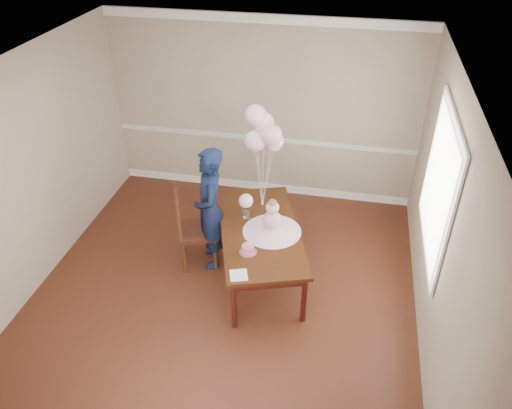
% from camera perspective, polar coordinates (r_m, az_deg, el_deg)
% --- Properties ---
extents(floor, '(4.50, 5.00, 0.00)m').
position_cam_1_polar(floor, '(6.05, -3.91, -10.67)').
color(floor, '#37170D').
rests_on(floor, ground).
extents(ceiling, '(4.50, 5.00, 0.02)m').
position_cam_1_polar(ceiling, '(4.59, -5.24, 14.13)').
color(ceiling, silver).
rests_on(ceiling, wall_back).
extents(wall_back, '(4.50, 0.02, 2.70)m').
position_cam_1_polar(wall_back, '(7.34, 0.78, 10.71)').
color(wall_back, gray).
rests_on(wall_back, floor).
extents(wall_left, '(0.02, 5.00, 2.70)m').
position_cam_1_polar(wall_left, '(6.15, -25.15, 2.35)').
color(wall_left, gray).
rests_on(wall_left, floor).
extents(wall_right, '(0.02, 5.00, 2.70)m').
position_cam_1_polar(wall_right, '(5.14, 20.51, -2.83)').
color(wall_right, gray).
rests_on(wall_right, floor).
extents(chair_rail_trim, '(4.50, 0.02, 0.07)m').
position_cam_1_polar(chair_rail_trim, '(7.52, 0.74, 7.53)').
color(chair_rail_trim, silver).
rests_on(chair_rail_trim, wall_back).
extents(crown_molding, '(4.50, 0.02, 0.12)m').
position_cam_1_polar(crown_molding, '(6.93, 0.85, 20.45)').
color(crown_molding, white).
rests_on(crown_molding, wall_back).
extents(baseboard_trim, '(4.50, 0.02, 0.12)m').
position_cam_1_polar(baseboard_trim, '(7.93, 0.69, 2.08)').
color(baseboard_trim, white).
rests_on(baseboard_trim, floor).
extents(window_frame, '(0.02, 1.66, 1.56)m').
position_cam_1_polar(window_frame, '(5.44, 20.19, 1.98)').
color(window_frame, white).
rests_on(window_frame, wall_right).
extents(window_blinds, '(0.01, 1.50, 1.40)m').
position_cam_1_polar(window_blinds, '(5.44, 20.00, 2.00)').
color(window_blinds, white).
rests_on(window_blinds, wall_right).
extents(dining_table_top, '(1.44, 2.03, 0.05)m').
position_cam_1_polar(dining_table_top, '(5.95, 0.45, -3.05)').
color(dining_table_top, black).
rests_on(dining_table_top, table_leg_fl).
extents(table_apron, '(1.33, 1.91, 0.09)m').
position_cam_1_polar(table_apron, '(5.99, 0.45, -3.58)').
color(table_apron, black).
rests_on(table_apron, table_leg_fl).
extents(table_leg_fl, '(0.08, 0.08, 0.64)m').
position_cam_1_polar(table_leg_fl, '(5.52, -2.54, -11.44)').
color(table_leg_fl, black).
rests_on(table_leg_fl, floor).
extents(table_leg_fr, '(0.08, 0.08, 0.64)m').
position_cam_1_polar(table_leg_fr, '(5.60, 5.48, -10.76)').
color(table_leg_fr, black).
rests_on(table_leg_fr, floor).
extents(table_leg_bl, '(0.08, 0.08, 0.64)m').
position_cam_1_polar(table_leg_bl, '(6.81, -3.64, -1.34)').
color(table_leg_bl, black).
rests_on(table_leg_bl, floor).
extents(table_leg_br, '(0.08, 0.08, 0.64)m').
position_cam_1_polar(table_leg_br, '(6.87, 2.78, -0.92)').
color(table_leg_br, black).
rests_on(table_leg_br, floor).
extents(baby_skirt, '(0.88, 0.88, 0.09)m').
position_cam_1_polar(baby_skirt, '(5.89, 1.84, -2.69)').
color(baby_skirt, '#E4A8C2').
rests_on(baby_skirt, dining_table_top).
extents(baby_torso, '(0.22, 0.22, 0.22)m').
position_cam_1_polar(baby_torso, '(5.82, 1.86, -1.75)').
color(baby_torso, pink).
rests_on(baby_torso, baby_skirt).
extents(baby_head, '(0.16, 0.16, 0.16)m').
position_cam_1_polar(baby_head, '(5.72, 1.89, -0.33)').
color(baby_head, beige).
rests_on(baby_head, baby_torso).
extents(baby_hair, '(0.11, 0.11, 0.11)m').
position_cam_1_polar(baby_hair, '(5.69, 1.90, 0.13)').
color(baby_hair, brown).
rests_on(baby_hair, baby_head).
extents(cake_platter, '(0.25, 0.25, 0.01)m').
position_cam_1_polar(cake_platter, '(5.59, -0.91, -5.48)').
color(cake_platter, silver).
rests_on(cake_platter, dining_table_top).
extents(birthday_cake, '(0.17, 0.17, 0.09)m').
position_cam_1_polar(birthday_cake, '(5.56, -0.92, -5.09)').
color(birthday_cake, '#D7437D').
rests_on(birthday_cake, cake_platter).
extents(cake_flower_a, '(0.03, 0.03, 0.03)m').
position_cam_1_polar(cake_flower_a, '(5.53, -0.92, -4.61)').
color(cake_flower_a, white).
rests_on(cake_flower_a, birthday_cake).
extents(cake_flower_b, '(0.03, 0.03, 0.03)m').
position_cam_1_polar(cake_flower_b, '(5.54, -0.66, -4.47)').
color(cake_flower_b, white).
rests_on(cake_flower_b, birthday_cake).
extents(rose_vase_near, '(0.12, 0.12, 0.15)m').
position_cam_1_polar(rose_vase_near, '(6.10, -1.14, -0.87)').
color(rose_vase_near, white).
rests_on(rose_vase_near, dining_table_top).
extents(roses_near, '(0.17, 0.17, 0.17)m').
position_cam_1_polar(roses_near, '(6.01, -1.15, 0.42)').
color(roses_near, beige).
rests_on(roses_near, rose_vase_near).
extents(napkin, '(0.23, 0.23, 0.01)m').
position_cam_1_polar(napkin, '(5.31, -2.00, -8.08)').
color(napkin, white).
rests_on(napkin, dining_table_top).
extents(balloon_weight, '(0.05, 0.05, 0.02)m').
position_cam_1_polar(balloon_weight, '(6.35, 0.73, -0.04)').
color(balloon_weight, silver).
rests_on(balloon_weight, dining_table_top).
extents(balloon_a, '(0.26, 0.26, 0.26)m').
position_cam_1_polar(balloon_a, '(5.88, -0.10, 7.26)').
color(balloon_a, '#DC9CBE').
rests_on(balloon_a, balloon_ribbon_a).
extents(balloon_b, '(0.26, 0.26, 0.26)m').
position_cam_1_polar(balloon_b, '(5.82, 1.76, 7.95)').
color(balloon_b, '#DB9BBB').
rests_on(balloon_b, balloon_ribbon_b).
extents(balloon_c, '(0.26, 0.26, 0.26)m').
position_cam_1_polar(balloon_c, '(5.89, 0.87, 9.30)').
color(balloon_c, '#F8AFC4').
rests_on(balloon_c, balloon_ribbon_c).
extents(balloon_d, '(0.26, 0.26, 0.26)m').
position_cam_1_polar(balloon_d, '(5.86, -0.05, 10.15)').
color(balloon_d, '#E7A4C7').
rests_on(balloon_d, balloon_ribbon_d).
extents(balloon_e, '(0.26, 0.26, 0.26)m').
position_cam_1_polar(balloon_e, '(5.99, 2.01, 7.28)').
color(balloon_e, '#FFB4C4').
rests_on(balloon_e, balloon_ribbon_e).
extents(balloon_ribbon_a, '(0.08, 0.03, 0.77)m').
position_cam_1_polar(balloon_ribbon_a, '(6.14, 0.33, 2.91)').
color(balloon_ribbon_a, white).
rests_on(balloon_ribbon_a, balloon_weight).
extents(balloon_ribbon_b, '(0.10, 0.02, 0.86)m').
position_cam_1_polar(balloon_ribbon_b, '(6.10, 1.21, 3.22)').
color(balloon_ribbon_b, white).
rests_on(balloon_ribbon_b, balloon_weight).
extents(balloon_ribbon_c, '(0.01, 0.09, 0.95)m').
position_cam_1_polar(balloon_ribbon_c, '(6.14, 0.79, 3.90)').
color(balloon_ribbon_c, white).
rests_on(balloon_ribbon_c, balloon_weight).
extents(balloon_ribbon_d, '(0.10, 0.07, 1.04)m').
position_cam_1_polar(balloon_ribbon_d, '(6.12, 0.36, 4.29)').
color(balloon_ribbon_d, silver).
rests_on(balloon_ribbon_d, balloon_weight).
extents(balloon_ribbon_e, '(0.10, 0.10, 0.71)m').
position_cam_1_polar(balloon_ribbon_e, '(6.19, 1.34, 2.97)').
color(balloon_ribbon_e, white).
rests_on(balloon_ribbon_e, balloon_weight).
extents(dining_chair_seat, '(0.61, 0.61, 0.05)m').
position_cam_1_polar(dining_chair_seat, '(6.30, -6.71, -3.00)').
color(dining_chair_seat, black).
rests_on(dining_chair_seat, chair_leg_fl).
extents(chair_leg_fl, '(0.06, 0.06, 0.46)m').
position_cam_1_polar(chair_leg_fl, '(6.30, -8.17, -6.04)').
color(chair_leg_fl, '#381F0F').
rests_on(chair_leg_fl, floor).
extents(chair_leg_fr, '(0.06, 0.06, 0.46)m').
position_cam_1_polar(chair_leg_fr, '(6.31, -4.68, -5.68)').
color(chair_leg_fr, '#311C0D').
rests_on(chair_leg_fr, floor).
extents(chair_leg_bl, '(0.06, 0.06, 0.46)m').
position_cam_1_polar(chair_leg_bl, '(6.61, -8.37, -3.92)').
color(chair_leg_bl, '#38200F').
rests_on(chair_leg_bl, floor).
extents(chair_leg_br, '(0.06, 0.06, 0.46)m').
position_cam_1_polar(chair_leg_br, '(6.61, -5.04, -3.59)').
color(chair_leg_br, '#311A0D').
rests_on(chair_leg_br, floor).
extents(chair_back_post_l, '(0.06, 0.06, 0.60)m').
position_cam_1_polar(chair_back_post_l, '(5.96, -8.80, -1.91)').
color(chair_back_post_l, '#3A1E0F').
rests_on(chair_back_post_l, dining_chair_seat).
extents(chair_back_post_r, '(0.06, 0.06, 0.60)m').
position_cam_1_polar(chair_back_post_r, '(6.28, -8.98, 0.11)').
color(chair_back_post_r, '#37200F').
rests_on(chair_back_post_r, dining_chair_seat).
extents(chair_slat_low, '(0.19, 0.41, 0.05)m').
position_cam_1_polar(chair_slat_low, '(6.19, -8.79, -1.85)').
color(chair_slat_low, '#371B0F').
rests_on(chair_slat_low, dining_chair_seat).
extents(chair_slat_mid, '(0.19, 0.41, 0.05)m').
position_cam_1_polar(chair_slat_mid, '(6.10, -8.93, -0.55)').
color(chair_slat_mid, '#3A160F').
rests_on(chair_slat_mid, dining_chair_seat).
extents(chair_slat_top, '(0.19, 0.41, 0.05)m').
position_cam_1_polar(chair_slat_top, '(6.00, -9.07, 0.80)').
color(chair_slat_top, '#38130F').
rests_on(chair_slat_top, dining_chair_seat).
extents(woman, '(0.56, 0.68, 1.62)m').
position_cam_1_polar(woman, '(6.09, -5.28, -0.55)').
color(woman, black).
rests_on(woman, floor).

